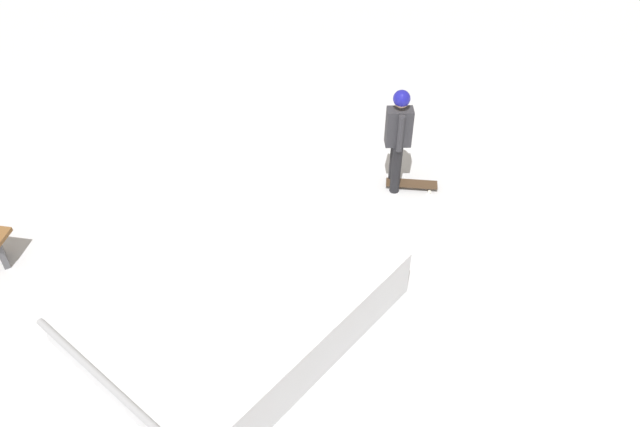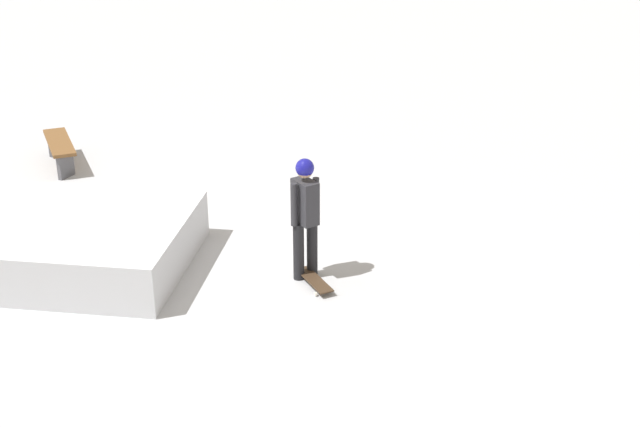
% 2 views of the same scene
% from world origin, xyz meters
% --- Properties ---
extents(ground_plane, '(60.00, 60.00, 0.00)m').
position_xyz_m(ground_plane, '(0.00, 0.00, 0.00)').
color(ground_plane, '#B7BABF').
extents(skate_ramp, '(5.94, 4.13, 0.74)m').
position_xyz_m(skate_ramp, '(1.12, 0.52, 0.32)').
color(skate_ramp, silver).
rests_on(skate_ramp, ground).
extents(skater, '(0.44, 0.39, 1.73)m').
position_xyz_m(skater, '(-2.62, -0.81, 1.01)').
color(skater, black).
rests_on(skater, ground).
extents(skateboard, '(0.76, 0.65, 0.09)m').
position_xyz_m(skateboard, '(-2.84, -0.63, 0.08)').
color(skateboard, '#3F2D1E').
rests_on(skateboard, ground).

